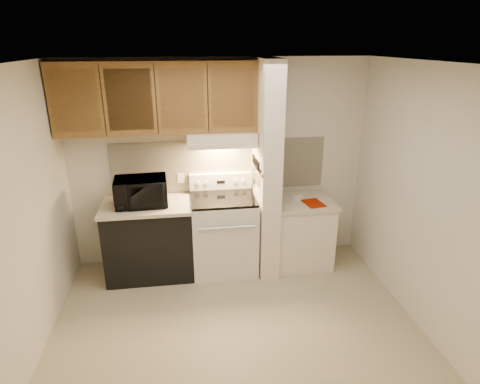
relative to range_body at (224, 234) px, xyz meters
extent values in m
plane|color=tan|center=(0.00, -1.16, -0.46)|extent=(3.60, 3.60, 0.00)
plane|color=white|center=(0.00, -1.16, 2.04)|extent=(3.60, 3.60, 0.00)
cube|color=beige|center=(0.00, 0.34, 0.79)|extent=(3.60, 2.50, 0.02)
cube|color=beige|center=(-1.80, -1.16, 0.79)|extent=(0.02, 3.00, 2.50)
cube|color=beige|center=(1.80, -1.16, 0.79)|extent=(0.02, 3.00, 2.50)
cube|color=#EBE3C3|center=(0.00, 0.33, 0.78)|extent=(2.60, 0.02, 0.63)
cube|color=silver|center=(0.00, 0.00, 0.00)|extent=(0.76, 0.65, 0.92)
cube|color=black|center=(0.00, -0.32, 0.04)|extent=(0.50, 0.01, 0.30)
cylinder|color=silver|center=(0.00, -0.35, 0.26)|extent=(0.65, 0.02, 0.02)
cube|color=black|center=(0.00, 0.00, 0.48)|extent=(0.74, 0.64, 0.03)
cube|color=silver|center=(0.00, 0.28, 0.59)|extent=(0.76, 0.08, 0.20)
cube|color=black|center=(0.00, 0.24, 0.59)|extent=(0.10, 0.01, 0.04)
cylinder|color=silver|center=(-0.28, 0.24, 0.59)|extent=(0.05, 0.02, 0.05)
cylinder|color=silver|center=(-0.18, 0.24, 0.59)|extent=(0.05, 0.02, 0.05)
cylinder|color=silver|center=(0.18, 0.24, 0.59)|extent=(0.05, 0.02, 0.05)
cylinder|color=silver|center=(0.28, 0.24, 0.59)|extent=(0.05, 0.02, 0.05)
cube|color=black|center=(-0.88, 0.01, -0.03)|extent=(1.00, 0.63, 0.87)
cube|color=beige|center=(-0.88, 0.01, 0.43)|extent=(1.04, 0.67, 0.04)
cube|color=black|center=(-0.99, 0.21, 0.46)|extent=(0.23, 0.10, 0.01)
cylinder|color=#2B6859|center=(-0.83, 0.01, 0.50)|extent=(0.09, 0.09, 0.09)
cube|color=silver|center=(-0.48, 0.32, 0.64)|extent=(0.08, 0.01, 0.12)
imported|color=black|center=(-0.93, -0.01, 0.61)|extent=(0.60, 0.43, 0.32)
cube|color=#F2E1CD|center=(0.51, -0.01, 0.79)|extent=(0.22, 0.70, 2.50)
cube|color=brown|center=(0.39, -0.01, 0.84)|extent=(0.01, 0.70, 0.04)
cube|color=black|center=(0.39, -0.06, 0.86)|extent=(0.02, 0.42, 0.04)
cube|color=silver|center=(0.38, -0.21, 0.76)|extent=(0.01, 0.03, 0.16)
cylinder|color=black|center=(0.38, -0.23, 0.91)|extent=(0.02, 0.02, 0.10)
cube|color=silver|center=(0.38, -0.14, 0.75)|extent=(0.01, 0.04, 0.18)
cylinder|color=black|center=(0.38, -0.15, 0.91)|extent=(0.02, 0.02, 0.10)
cube|color=silver|center=(0.38, -0.06, 0.74)|extent=(0.01, 0.04, 0.20)
cylinder|color=black|center=(0.38, -0.06, 0.91)|extent=(0.02, 0.02, 0.10)
cube|color=silver|center=(0.38, 0.04, 0.76)|extent=(0.01, 0.04, 0.16)
cylinder|color=black|center=(0.38, 0.03, 0.91)|extent=(0.02, 0.02, 0.10)
cube|color=silver|center=(0.38, 0.10, 0.75)|extent=(0.01, 0.04, 0.18)
cylinder|color=black|center=(0.38, 0.12, 0.91)|extent=(0.02, 0.02, 0.10)
cube|color=slate|center=(0.38, 0.17, 0.69)|extent=(0.03, 0.09, 0.21)
cube|color=silver|center=(0.97, -0.01, -0.06)|extent=(0.70, 0.60, 0.81)
cube|color=beige|center=(0.97, -0.01, 0.37)|extent=(0.74, 0.64, 0.04)
cube|color=#971900|center=(1.07, -0.12, 0.39)|extent=(0.25, 0.31, 0.01)
cube|color=white|center=(0.92, 0.05, 0.41)|extent=(0.17, 0.14, 0.04)
cube|color=silver|center=(0.00, 0.12, 1.17)|extent=(0.78, 0.44, 0.15)
cube|color=silver|center=(0.00, -0.08, 1.12)|extent=(0.78, 0.04, 0.06)
cube|color=brown|center=(-0.69, 0.17, 1.62)|extent=(2.18, 0.33, 0.77)
cube|color=brown|center=(-1.51, 0.01, 1.62)|extent=(0.46, 0.01, 0.63)
cube|color=black|center=(-1.23, 0.01, 1.62)|extent=(0.01, 0.01, 0.73)
cube|color=brown|center=(-0.96, 0.01, 1.62)|extent=(0.46, 0.01, 0.63)
cube|color=black|center=(-0.69, 0.01, 1.62)|extent=(0.01, 0.01, 0.73)
cube|color=brown|center=(-0.42, 0.01, 1.62)|extent=(0.46, 0.01, 0.63)
cube|color=black|center=(-0.14, 0.01, 1.62)|extent=(0.01, 0.01, 0.73)
cube|color=brown|center=(0.13, 0.01, 1.62)|extent=(0.46, 0.01, 0.63)
camera|label=1|loc=(-0.43, -4.35, 2.20)|focal=30.00mm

